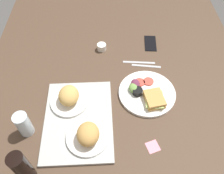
% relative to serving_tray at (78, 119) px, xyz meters
% --- Properties ---
extents(ground_plane, '(1.90, 1.50, 0.03)m').
position_rel_serving_tray_xyz_m(ground_plane, '(0.15, -0.20, -0.02)').
color(ground_plane, '#4C3828').
extents(serving_tray, '(0.46, 0.34, 0.02)m').
position_rel_serving_tray_xyz_m(serving_tray, '(0.00, 0.00, 0.00)').
color(serving_tray, '#B2B2AD').
rests_on(serving_tray, ground_plane).
extents(bread_plate_near, '(0.20, 0.20, 0.09)m').
position_rel_serving_tray_xyz_m(bread_plate_near, '(-0.11, -0.05, 0.04)').
color(bread_plate_near, white).
rests_on(bread_plate_near, serving_tray).
extents(bread_plate_far, '(0.19, 0.19, 0.09)m').
position_rel_serving_tray_xyz_m(bread_plate_far, '(0.10, 0.05, 0.05)').
color(bread_plate_far, white).
rests_on(bread_plate_far, serving_tray).
extents(plate_with_salad, '(0.30, 0.30, 0.05)m').
position_rel_serving_tray_xyz_m(plate_with_salad, '(0.15, -0.35, 0.01)').
color(plate_with_salad, white).
rests_on(plate_with_salad, ground_plane).
extents(drinking_glass, '(0.07, 0.07, 0.13)m').
position_rel_serving_tray_xyz_m(drinking_glass, '(-0.05, 0.24, 0.06)').
color(drinking_glass, silver).
rests_on(drinking_glass, ground_plane).
extents(soda_bottle, '(0.06, 0.06, 0.20)m').
position_rel_serving_tray_xyz_m(soda_bottle, '(-0.26, 0.19, 0.09)').
color(soda_bottle, black).
rests_on(soda_bottle, ground_plane).
extents(espresso_cup, '(0.06, 0.06, 0.04)m').
position_rel_serving_tray_xyz_m(espresso_cup, '(0.50, -0.11, 0.01)').
color(espresso_cup, silver).
rests_on(espresso_cup, ground_plane).
extents(fork, '(0.04, 0.17, 0.01)m').
position_rel_serving_tray_xyz_m(fork, '(0.35, -0.37, -0.01)').
color(fork, '#B7B7BC').
rests_on(fork, ground_plane).
extents(knife, '(0.03, 0.19, 0.01)m').
position_rel_serving_tray_xyz_m(knife, '(0.38, -0.33, -0.01)').
color(knife, '#B7B7BC').
rests_on(knife, ground_plane).
extents(cell_phone, '(0.15, 0.08, 0.01)m').
position_rel_serving_tray_xyz_m(cell_phone, '(0.55, -0.42, -0.00)').
color(cell_phone, black).
rests_on(cell_phone, ground_plane).
extents(sticky_note, '(0.07, 0.07, 0.00)m').
position_rel_serving_tray_xyz_m(sticky_note, '(-0.15, -0.35, -0.01)').
color(sticky_note, pink).
rests_on(sticky_note, ground_plane).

